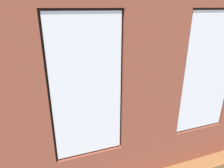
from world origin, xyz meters
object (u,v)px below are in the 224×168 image
(potted_plant_by_left_couch, at_px, (145,75))
(couch_left, at_px, (177,87))
(candle_jar, at_px, (118,86))
(cup_ceramic, at_px, (100,89))
(potted_plant_between_couches, at_px, (167,114))
(potted_plant_corner_near_left, at_px, (156,60))
(table_plant_small, at_px, (94,91))
(potted_plant_foreground_right, at_px, (11,78))
(coffee_table, at_px, (107,93))
(remote_silver, at_px, (107,91))
(remote_gray, at_px, (112,92))
(papasan_chair, at_px, (94,81))
(potted_plant_near_tv, at_px, (4,132))
(couch_by_window, at_px, (108,140))

(potted_plant_by_left_couch, bearing_deg, couch_left, 105.34)
(couch_left, bearing_deg, candle_jar, -102.04)
(cup_ceramic, relative_size, potted_plant_between_couches, 0.08)
(candle_jar, bearing_deg, potted_plant_corner_near_left, -149.15)
(table_plant_small, xyz_separation_m, potted_plant_by_left_couch, (-2.39, -1.37, -0.22))
(cup_ceramic, relative_size, potted_plant_foreground_right, 0.08)
(couch_left, relative_size, candle_jar, 17.81)
(potted_plant_between_couches, relative_size, potted_plant_foreground_right, 0.97)
(potted_plant_foreground_right, xyz_separation_m, potted_plant_by_left_couch, (-4.70, 0.11, -0.39))
(coffee_table, bearing_deg, cup_ceramic, -30.42)
(remote_silver, bearing_deg, remote_gray, -148.81)
(remote_silver, height_order, papasan_chair, papasan_chair)
(potted_plant_foreground_right, bearing_deg, potted_plant_between_couches, 135.21)
(couch_left, height_order, potted_plant_corner_near_left, potted_plant_corner_near_left)
(couch_left, relative_size, potted_plant_between_couches, 1.89)
(couch_left, bearing_deg, table_plant_small, -93.08)
(cup_ceramic, relative_size, potted_plant_corner_near_left, 0.07)
(potted_plant_corner_near_left, bearing_deg, papasan_chair, 8.71)
(couch_left, xyz_separation_m, remote_gray, (2.24, -0.08, 0.11))
(potted_plant_corner_near_left, relative_size, potted_plant_by_left_couch, 2.81)
(table_plant_small, bearing_deg, potted_plant_near_tv, 41.02)
(coffee_table, bearing_deg, couch_left, 174.77)
(coffee_table, xyz_separation_m, potted_plant_by_left_couch, (-1.95, -1.24, -0.05))
(couch_by_window, height_order, potted_plant_between_couches, potted_plant_between_couches)
(couch_by_window, bearing_deg, coffee_table, -107.75)
(couch_by_window, bearing_deg, potted_plant_by_left_couch, -127.99)
(candle_jar, height_order, remote_silver, candle_jar)
(remote_silver, xyz_separation_m, potted_plant_between_couches, (-0.70, 2.07, 0.20))
(candle_jar, height_order, remote_gray, candle_jar)
(coffee_table, bearing_deg, potted_plant_by_left_couch, -147.48)
(remote_silver, relative_size, potted_plant_corner_near_left, 0.12)
(potted_plant_near_tv, distance_m, potted_plant_by_left_couch, 5.47)
(potted_plant_between_couches, bearing_deg, couch_left, -131.74)
(potted_plant_between_couches, bearing_deg, remote_silver, -71.38)
(couch_left, bearing_deg, potted_plant_foreground_right, -108.42)
(potted_plant_between_couches, bearing_deg, papasan_chair, -74.28)
(cup_ceramic, bearing_deg, table_plant_small, 42.70)
(couch_by_window, bearing_deg, potted_plant_foreground_right, -59.26)
(couch_left, bearing_deg, remote_silver, -96.57)
(cup_ceramic, height_order, candle_jar, candle_jar)
(cup_ceramic, distance_m, candle_jar, 0.59)
(couch_by_window, distance_m, candle_jar, 2.53)
(remote_gray, relative_size, remote_silver, 1.00)
(cup_ceramic, xyz_separation_m, potted_plant_by_left_couch, (-2.13, -1.13, -0.15))
(remote_silver, bearing_deg, couch_left, -104.45)
(coffee_table, bearing_deg, potted_plant_corner_near_left, -150.71)
(coffee_table, bearing_deg, remote_gray, 130.41)
(couch_left, xyz_separation_m, remote_silver, (2.35, -0.22, 0.11))
(remote_gray, relative_size, papasan_chair, 0.16)
(potted_plant_corner_near_left, bearing_deg, couch_by_window, 47.91)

